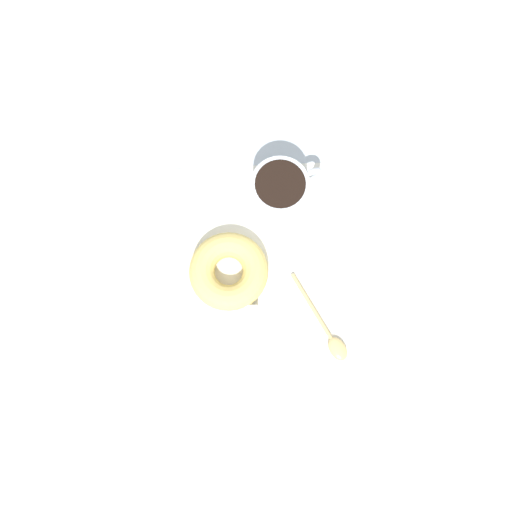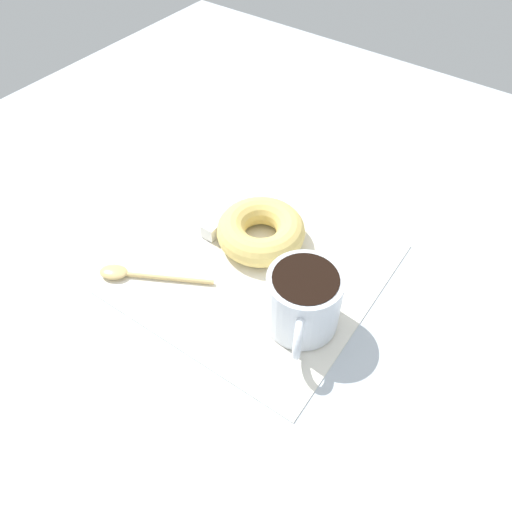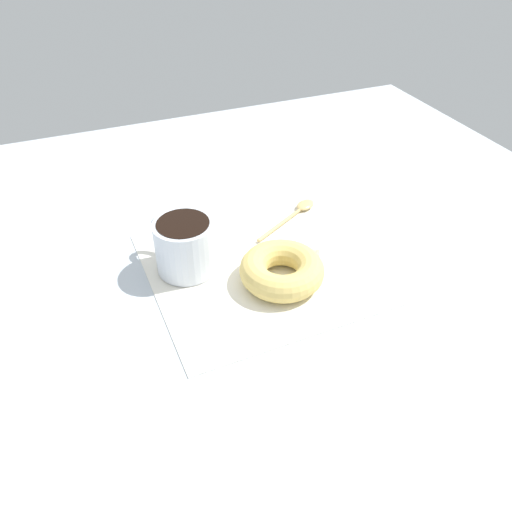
{
  "view_description": "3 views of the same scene",
  "coord_description": "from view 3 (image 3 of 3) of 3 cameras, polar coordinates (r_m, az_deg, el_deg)",
  "views": [
    {
      "loc": [
        14.66,
        2.27,
        84.49
      ],
      "look_at": [
        -2.16,
        2.63,
        2.3
      ],
      "focal_mm": 40.0,
      "sensor_mm": 36.0,
      "label": 1
    },
    {
      "loc": [
        -26.81,
        36.47,
        48.51
      ],
      "look_at": [
        -2.16,
        2.63,
        2.3
      ],
      "focal_mm": 35.0,
      "sensor_mm": 36.0,
      "label": 2
    },
    {
      "loc": [
        -23.11,
        -48.65,
        45.85
      ],
      "look_at": [
        -2.16,
        2.63,
        2.3
      ],
      "focal_mm": 35.0,
      "sensor_mm": 36.0,
      "label": 3
    }
  ],
  "objects": [
    {
      "name": "spoon",
      "position": [
        0.83,
        4.78,
        5.17
      ],
      "size": [
        13.41,
        8.37,
        0.9
      ],
      "color": "#D8B772",
      "rests_on": "napkin"
    },
    {
      "name": "coffee_cup",
      "position": [
        0.7,
        -8.21,
        1.3
      ],
      "size": [
        8.44,
        10.9,
        7.73
      ],
      "color": "silver",
      "rests_on": "napkin"
    },
    {
      "name": "donut",
      "position": [
        0.68,
        2.79,
        -1.65
      ],
      "size": [
        11.68,
        11.68,
        3.78
      ],
      "primitive_type": "torus",
      "color": "#E5C66B",
      "rests_on": "napkin"
    },
    {
      "name": "ground_plane",
      "position": [
        0.71,
        2.41,
        -2.88
      ],
      "size": [
        120.0,
        120.0,
        2.0
      ],
      "primitive_type": "cube",
      "color": "#B2BCC6"
    },
    {
      "name": "sugar_cube",
      "position": [
        0.73,
        6.22,
        0.46
      ],
      "size": [
        1.96,
        1.96,
        1.96
      ],
      "primitive_type": "cube",
      "color": "white",
      "rests_on": "napkin"
    },
    {
      "name": "napkin",
      "position": [
        0.72,
        0.0,
        -1.35
      ],
      "size": [
        30.47,
        30.47,
        0.3
      ],
      "primitive_type": "cube",
      "rotation": [
        0.0,
        0.0,
        0.02
      ],
      "color": "white",
      "rests_on": "ground_plane"
    }
  ]
}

